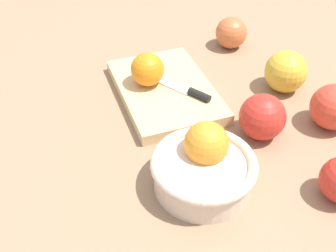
% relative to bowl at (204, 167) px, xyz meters
% --- Properties ---
extents(ground_plane, '(2.40, 2.40, 0.00)m').
position_rel_bowl_xyz_m(ground_plane, '(0.14, -0.09, -0.04)').
color(ground_plane, '#997556').
extents(bowl, '(0.16, 0.16, 0.10)m').
position_rel_bowl_xyz_m(bowl, '(0.00, 0.00, 0.00)').
color(bowl, beige).
rests_on(bowl, ground_plane).
extents(cutting_board, '(0.26, 0.18, 0.02)m').
position_rel_bowl_xyz_m(cutting_board, '(0.24, -0.01, -0.03)').
color(cutting_board, '#DBB77F').
rests_on(cutting_board, ground_plane).
extents(orange_on_board, '(0.06, 0.06, 0.06)m').
position_rel_bowl_xyz_m(orange_on_board, '(0.26, 0.02, 0.02)').
color(orange_on_board, orange).
rests_on(orange_on_board, cutting_board).
extents(knife, '(0.14, 0.10, 0.01)m').
position_rel_bowl_xyz_m(knife, '(0.21, -0.04, -0.01)').
color(knife, silver).
rests_on(knife, cutting_board).
extents(apple_front_left, '(0.08, 0.08, 0.08)m').
position_rel_bowl_xyz_m(apple_front_left, '(0.06, -0.27, 0.00)').
color(apple_front_left, '#D6422D').
rests_on(apple_front_left, ground_plane).
extents(apple_front_left_3, '(0.08, 0.08, 0.08)m').
position_rel_bowl_xyz_m(apple_front_left_3, '(0.08, -0.14, 0.00)').
color(apple_front_left_3, red).
rests_on(apple_front_left_3, ground_plane).
extents(apple_front_right, '(0.07, 0.07, 0.07)m').
position_rel_bowl_xyz_m(apple_front_right, '(0.37, -0.21, -0.00)').
color(apple_front_right, '#CC6638').
rests_on(apple_front_right, ground_plane).
extents(apple_front_right_2, '(0.08, 0.08, 0.08)m').
position_rel_bowl_xyz_m(apple_front_right_2, '(0.19, -0.24, 0.00)').
color(apple_front_right_2, gold).
rests_on(apple_front_right_2, ground_plane).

